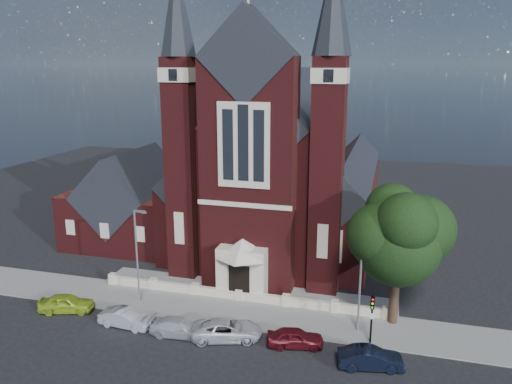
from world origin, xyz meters
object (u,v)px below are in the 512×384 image
church (283,168)px  street_lamp_left (138,251)px  traffic_signal (372,312)px  car_lime_van (66,303)px  car_navy (371,358)px  car_dark_red (295,338)px  car_silver_b (180,327)px  car_white_suv (227,330)px  street_tree (400,239)px  parish_hall (134,205)px  street_lamp_right (362,275)px  car_silver_a (126,318)px

church → street_lamp_left: size_ratio=4.31×
traffic_signal → car_lime_van: bearing=-176.5°
car_navy → car_dark_red: bearing=65.4°
car_lime_van → car_silver_b: (10.32, -0.97, -0.08)m
car_white_suv → car_dark_red: bearing=-104.1°
street_tree → car_silver_b: size_ratio=2.39×
parish_hall → traffic_signal: parish_hall is taller
church → street_tree: 21.38m
parish_hall → car_lime_van: size_ratio=2.84×
car_dark_red → church: bearing=2.2°
street_lamp_right → car_white_suv: street_lamp_right is taller
car_silver_b → car_silver_a: bearing=84.9°
church → parish_hall: bearing=-162.8°
church → street_tree: bearing=-53.8°
church → car_silver_a: church is taller
street_lamp_left → car_silver_b: street_lamp_left is taller
car_white_suv → parish_hall: bearing=26.6°
car_silver_a → traffic_signal: bearing=-79.4°
parish_hall → car_white_suv: parish_hall is taller
car_navy → car_white_suv: bearing=73.4°
street_tree → street_lamp_right: street_tree is taller
church → car_white_suv: church is taller
parish_hall → car_silver_b: (13.45, -18.01, -3.36)m
car_silver_a → car_dark_red: size_ratio=1.03×
street_lamp_left → street_lamp_right: 18.00m
traffic_signal → car_dark_red: size_ratio=1.00×
church → street_lamp_left: 20.84m
church → street_lamp_right: bearing=-62.0°
street_tree → car_silver_a: size_ratio=2.58×
car_silver_a → car_dark_red: 12.96m
street_lamp_right → car_navy: size_ratio=1.89×
church → car_silver_b: bearing=-96.3°
car_silver_a → car_silver_b: (4.51, -0.13, -0.03)m
parish_hall → street_lamp_right: size_ratio=1.51×
street_tree → car_white_suv: street_tree is taller
car_silver_a → car_white_suv: bearing=-83.8°
street_tree → car_navy: street_tree is taller
street_lamp_right → car_navy: street_lamp_right is taller
car_lime_van → car_white_suv: 13.79m
street_tree → car_navy: size_ratio=2.50×
car_white_suv → car_lime_van: bearing=70.7°
traffic_signal → car_white_suv: 10.44m
parish_hall → car_navy: 32.99m
street_lamp_right → church: bearing=118.0°
church → parish_hall: church is taller
car_silver_b → car_navy: 13.70m
car_dark_red → street_lamp_right: bearing=-65.4°
street_lamp_left → car_silver_b: 7.77m
car_white_suv → car_dark_red: car_white_suv is taller
parish_hall → car_silver_b: parish_hall is taller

